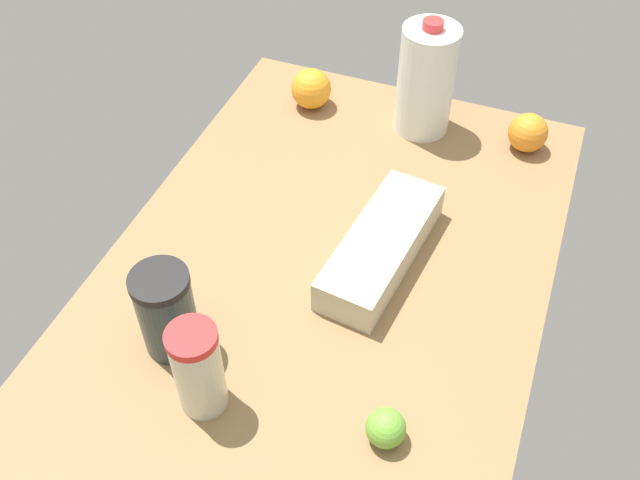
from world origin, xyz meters
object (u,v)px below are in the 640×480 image
at_px(milk_jug, 426,80).
at_px(lime_far_back, 386,428).
at_px(egg_carton, 381,246).
at_px(orange_by_jug, 528,133).
at_px(tumbler_cup, 198,369).
at_px(orange_near_front, 311,89).
at_px(shaker_bottle, 167,312).

height_order(milk_jug, lime_far_back, milk_jug).
distance_m(egg_carton, orange_by_jug, 0.44).
relative_size(egg_carton, tumbler_cup, 1.90).
bearing_deg(orange_near_front, lime_far_back, 29.03).
bearing_deg(shaker_bottle, egg_carton, 138.74).
bearing_deg(tumbler_cup, shaker_bottle, -128.88).
bearing_deg(shaker_bottle, orange_near_front, -177.67).
distance_m(shaker_bottle, tumbler_cup, 0.12).
relative_size(milk_jug, lime_far_back, 4.26).
distance_m(milk_jug, egg_carton, 0.41).
bearing_deg(lime_far_back, tumbler_cup, -82.12).
xyz_separation_m(tumbler_cup, orange_by_jug, (-0.77, 0.35, -0.04)).
bearing_deg(egg_carton, orange_near_front, -136.56).
distance_m(orange_near_front, orange_by_jug, 0.47).
relative_size(orange_by_jug, lime_far_back, 1.37).
height_order(egg_carton, orange_near_front, orange_near_front).
bearing_deg(egg_carton, lime_far_back, 25.60).
xyz_separation_m(milk_jug, lime_far_back, (0.73, 0.15, -0.09)).
relative_size(egg_carton, orange_by_jug, 3.98).
relative_size(milk_jug, tumbler_cup, 1.48).
height_order(egg_carton, lime_far_back, egg_carton).
bearing_deg(milk_jug, shaker_bottle, -17.67).
bearing_deg(orange_by_jug, orange_near_front, -87.42).
xyz_separation_m(shaker_bottle, tumbler_cup, (0.08, 0.10, 0.00)).
height_order(egg_carton, tumbler_cup, tumbler_cup).
relative_size(tumbler_cup, lime_far_back, 2.87).
bearing_deg(tumbler_cup, milk_jug, 170.80).
bearing_deg(shaker_bottle, lime_far_back, 83.94).
distance_m(tumbler_cup, orange_near_front, 0.76).
bearing_deg(orange_near_front, tumbler_cup, 9.29).
xyz_separation_m(egg_carton, lime_far_back, (0.33, 0.11, -0.00)).
relative_size(shaker_bottle, orange_near_front, 1.83).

